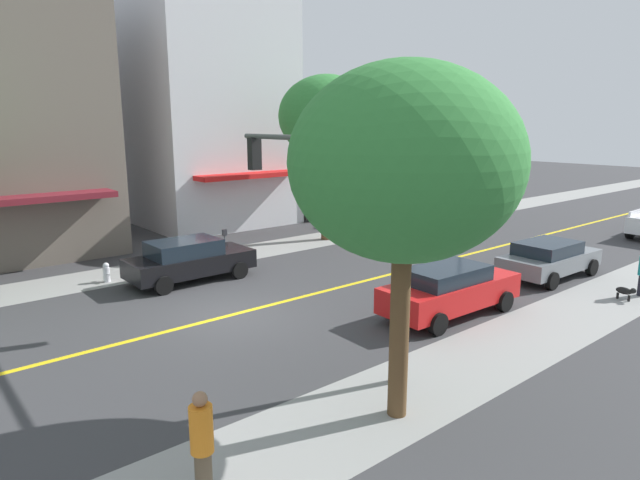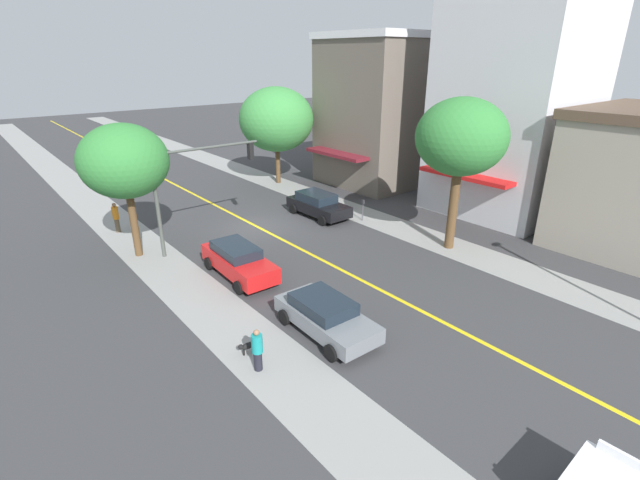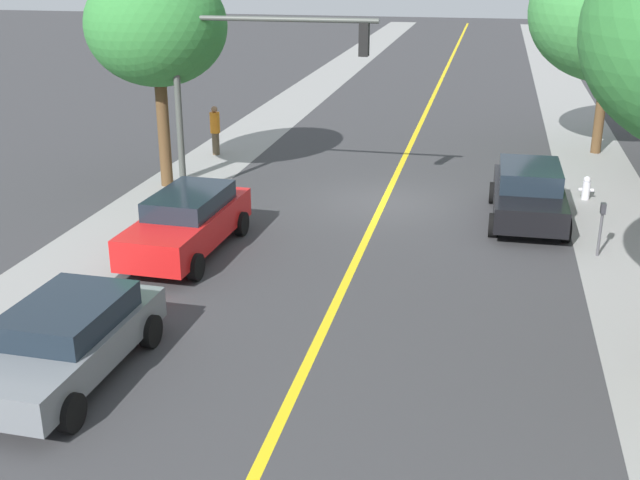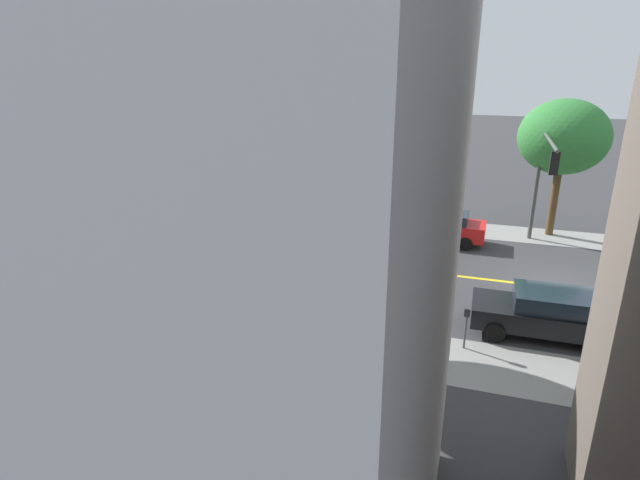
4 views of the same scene
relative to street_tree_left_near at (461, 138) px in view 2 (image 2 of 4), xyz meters
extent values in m
plane|color=#38383A|center=(6.50, -9.43, -5.98)|extent=(140.00, 140.00, 0.00)
cube|color=gray|center=(-0.17, -9.43, -5.98)|extent=(2.71, 126.00, 0.01)
cube|color=gray|center=(13.17, -9.43, -5.98)|extent=(2.71, 126.00, 0.01)
cube|color=yellow|center=(6.50, -9.43, -5.98)|extent=(0.20, 126.00, 0.00)
cube|color=#665B51|center=(-8.48, -12.42, -0.51)|extent=(10.47, 7.60, 10.95)
cube|color=silver|center=(-8.48, -12.42, 5.22)|extent=(10.77, 7.90, 0.50)
cube|color=maroon|center=(-2.56, -12.42, -3.09)|extent=(1.36, 5.78, 0.24)
cube|color=silver|center=(-8.48, -1.94, 0.77)|extent=(8.22, 7.89, 13.49)
cube|color=red|center=(-3.76, -1.94, -2.93)|extent=(1.22, 6.00, 0.24)
cylinder|color=brown|center=(0.00, 0.00, -3.83)|extent=(0.49, 0.49, 4.30)
ellipsoid|color=#337F38|center=(0.00, 0.00, 0.05)|extent=(4.60, 4.60, 3.91)
cylinder|color=brown|center=(13.62, -9.74, -4.27)|extent=(0.38, 0.38, 3.42)
ellipsoid|color=#337F38|center=(13.62, -9.74, -0.95)|extent=(4.30, 4.30, 3.66)
cylinder|color=brown|center=(-0.44, -17.27, -4.52)|extent=(0.37, 0.37, 2.93)
ellipsoid|color=#3D8E42|center=(-0.44, -17.27, -0.85)|extent=(5.87, 5.87, 4.99)
cylinder|color=silver|center=(0.50, -11.03, -5.70)|extent=(0.24, 0.24, 0.55)
sphere|color=silver|center=(0.50, -11.03, -5.36)|extent=(0.22, 0.22, 0.22)
cylinder|color=silver|center=(0.33, -11.03, -5.68)|extent=(0.10, 0.10, 0.10)
cylinder|color=silver|center=(0.67, -11.03, -5.68)|extent=(0.10, 0.10, 0.10)
cylinder|color=#4C4C51|center=(0.66, -6.14, -5.42)|extent=(0.07, 0.07, 1.12)
cube|color=#2D2D33|center=(0.66, -6.14, -4.73)|extent=(0.12, 0.18, 0.26)
cylinder|color=#474C47|center=(12.65, -8.73, -3.11)|extent=(0.20, 0.20, 5.73)
cylinder|color=#474C47|center=(9.66, -8.73, -0.62)|extent=(5.97, 0.14, 0.14)
cube|color=black|center=(7.08, -8.73, -1.12)|extent=(0.26, 0.32, 0.90)
sphere|color=red|center=(7.08, -8.73, -0.82)|extent=(0.20, 0.20, 0.20)
sphere|color=yellow|center=(7.08, -8.73, -1.12)|extent=(0.20, 0.20, 0.20)
sphere|color=green|center=(7.08, -8.73, -1.42)|extent=(0.20, 0.20, 0.20)
cube|color=red|center=(10.72, -4.18, -5.28)|extent=(1.88, 4.81, 0.76)
cube|color=#19232D|center=(10.71, -4.41, -4.67)|extent=(1.60, 2.62, 0.46)
cylinder|color=black|center=(9.92, -2.58, -5.66)|extent=(0.24, 0.65, 0.64)
cylinder|color=black|center=(11.64, -2.64, -5.66)|extent=(0.24, 0.65, 0.64)
cylinder|color=black|center=(9.81, -5.71, -5.66)|extent=(0.24, 0.65, 0.64)
cylinder|color=black|center=(11.53, -5.77, -5.66)|extent=(0.24, 0.65, 0.64)
cube|color=slate|center=(10.57, 2.10, -5.36)|extent=(1.98, 4.45, 0.60)
cube|color=#19232D|center=(10.56, 1.88, -4.83)|extent=(1.70, 2.42, 0.46)
cylinder|color=black|center=(9.67, 3.58, -5.66)|extent=(0.24, 0.65, 0.64)
cylinder|color=black|center=(11.54, 3.53, -5.66)|extent=(0.24, 0.65, 0.64)
cylinder|color=black|center=(9.60, 0.68, -5.66)|extent=(0.24, 0.65, 0.64)
cylinder|color=black|center=(11.46, 0.63, -5.66)|extent=(0.24, 0.65, 0.64)
cube|color=black|center=(2.32, -8.55, -5.32)|extent=(1.92, 4.59, 0.68)
cube|color=#19232D|center=(2.32, -8.78, -4.70)|extent=(1.68, 2.49, 0.56)
cylinder|color=black|center=(1.37, -7.05, -5.66)|extent=(0.23, 0.64, 0.64)
cylinder|color=black|center=(3.25, -7.03, -5.66)|extent=(0.23, 0.64, 0.64)
cylinder|color=black|center=(1.40, -10.07, -5.66)|extent=(0.23, 0.64, 0.64)
cylinder|color=black|center=(3.28, -10.05, -5.66)|extent=(0.23, 0.64, 0.64)
cylinder|color=black|center=(13.75, 2.34, -5.62)|extent=(0.29, 0.29, 0.71)
cylinder|color=teal|center=(13.75, 2.34, -4.94)|extent=(0.38, 0.38, 0.65)
sphere|color=#936B4C|center=(13.75, 2.34, -4.51)|extent=(0.20, 0.20, 0.20)
cylinder|color=brown|center=(13.43, -13.93, -5.57)|extent=(0.27, 0.27, 0.83)
cylinder|color=orange|center=(13.43, -13.93, -4.77)|extent=(0.36, 0.36, 0.76)
sphere|color=#936B4C|center=(13.43, -13.93, -4.28)|extent=(0.23, 0.23, 0.23)
ellipsoid|color=black|center=(13.55, 1.35, -5.66)|extent=(0.53, 0.25, 0.23)
sphere|color=black|center=(13.84, 1.34, -5.59)|extent=(0.18, 0.18, 0.18)
cylinder|color=black|center=(13.73, 1.34, -5.88)|extent=(0.08, 0.08, 0.21)
cylinder|color=black|center=(13.37, 1.36, -5.88)|extent=(0.08, 0.08, 0.21)
camera|label=1|loc=(20.27, -17.30, -0.23)|focal=30.49mm
camera|label=2|loc=(20.01, 13.31, 3.85)|focal=25.38mm
camera|label=3|loc=(3.54, 13.16, 1.21)|focal=44.06mm
camera|label=4|loc=(-14.31, -6.18, 2.62)|focal=29.03mm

